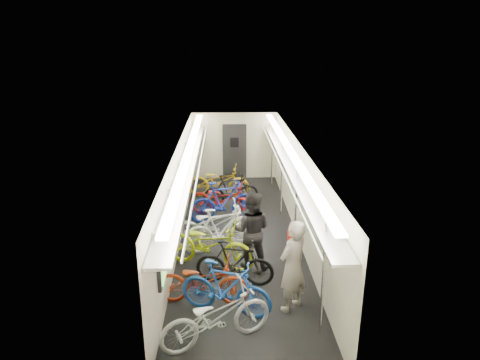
{
  "coord_description": "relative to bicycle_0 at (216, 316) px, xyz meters",
  "views": [
    {
      "loc": [
        -0.36,
        -9.94,
        4.87
      ],
      "look_at": [
        0.06,
        1.26,
        1.15
      ],
      "focal_mm": 32.0,
      "sensor_mm": 36.0,
      "label": 1
    }
  ],
  "objects": [
    {
      "name": "bicycle_2",
      "position": [
        -0.28,
        1.15,
        -0.04
      ],
      "size": [
        1.86,
        0.83,
        0.95
      ],
      "primitive_type": "imported",
      "rotation": [
        0.0,
        0.0,
        1.46
      ],
      "color": "#9D2D11",
      "rests_on": "ground"
    },
    {
      "name": "bicycle_4",
      "position": [
        -0.2,
        2.55,
        0.04
      ],
      "size": [
        2.21,
        1.44,
        1.1
      ],
      "primitive_type": "imported",
      "rotation": [
        0.0,
        0.0,
        1.2
      ],
      "color": "#B4C212",
      "rests_on": "ground"
    },
    {
      "name": "passenger_near",
      "position": [
        1.4,
        0.92,
        0.39
      ],
      "size": [
        0.78,
        0.76,
        1.8
      ],
      "primitive_type": "imported",
      "rotation": [
        0.0,
        0.0,
        3.87
      ],
      "color": "gray",
      "rests_on": "ground"
    },
    {
      "name": "passenger_mid",
      "position": [
        0.74,
        2.51,
        0.37
      ],
      "size": [
        0.97,
        0.82,
        1.77
      ],
      "primitive_type": "imported",
      "rotation": [
        0.0,
        0.0,
        2.95
      ],
      "color": "black",
      "rests_on": "ground"
    },
    {
      "name": "bicycle_8",
      "position": [
        0.1,
        5.37,
        0.0
      ],
      "size": [
        2.08,
        1.33,
        1.03
      ],
      "primitive_type": "imported",
      "rotation": [
        0.0,
        0.0,
        1.21
      ],
      "color": "maroon",
      "rests_on": "ground"
    },
    {
      "name": "bicycle_1",
      "position": [
        0.16,
        0.8,
        0.02
      ],
      "size": [
        1.83,
        1.08,
        1.06
      ],
      "primitive_type": "imported",
      "rotation": [
        0.0,
        0.0,
        1.22
      ],
      "color": "#1C4DAB",
      "rests_on": "ground"
    },
    {
      "name": "bicycle_7",
      "position": [
        0.13,
        5.05,
        0.07
      ],
      "size": [
        2.02,
        1.05,
        1.17
      ],
      "primitive_type": "imported",
      "rotation": [
        0.0,
        0.0,
        1.84
      ],
      "color": "navy",
      "rests_on": "ground"
    },
    {
      "name": "train_car_shell",
      "position": [
        0.17,
        4.67,
        1.14
      ],
      "size": [
        10.0,
        10.0,
        10.0
      ],
      "color": "black",
      "rests_on": "ground"
    },
    {
      "name": "bicycle_6",
      "position": [
        -0.11,
        3.61,
        0.03
      ],
      "size": [
        2.17,
        1.06,
        1.09
      ],
      "primitive_type": "imported",
      "rotation": [
        0.0,
        0.0,
        1.74
      ],
      "color": "silver",
      "rests_on": "ground"
    },
    {
      "name": "bicycle_5",
      "position": [
        0.08,
        3.29,
        0.04
      ],
      "size": [
        1.92,
        0.99,
        1.11
      ],
      "primitive_type": "imported",
      "rotation": [
        0.0,
        0.0,
        1.83
      ],
      "color": "white",
      "rests_on": "ground"
    },
    {
      "name": "bicycle_10",
      "position": [
        -0.02,
        7.01,
        0.01
      ],
      "size": [
        2.05,
        0.93,
        1.04
      ],
      "primitive_type": "imported",
      "rotation": [
        0.0,
        0.0,
        1.44
      ],
      "color": "#C49312",
      "rests_on": "ground"
    },
    {
      "name": "backpack",
      "position": [
        1.46,
        1.23,
        0.77
      ],
      "size": [
        0.29,
        0.2,
        0.38
      ],
      "primitive_type": "cube",
      "rotation": [
        0.0,
        0.0,
        -0.27
      ],
      "color": "red",
      "rests_on": "passenger_near"
    },
    {
      "name": "bicycle_9",
      "position": [
        0.35,
        6.11,
        0.0
      ],
      "size": [
        1.78,
        0.78,
        1.03
      ],
      "primitive_type": "imported",
      "rotation": [
        0.0,
        0.0,
        1.75
      ],
      "color": "black",
      "rests_on": "ground"
    },
    {
      "name": "bicycle_0",
      "position": [
        0.0,
        0.0,
        0.0
      ],
      "size": [
        2.06,
        1.38,
        1.02
      ],
      "primitive_type": "imported",
      "rotation": [
        0.0,
        0.0,
        1.96
      ],
      "color": "silver",
      "rests_on": "ground"
    },
    {
      "name": "bicycle_3",
      "position": [
        0.35,
        1.8,
        -0.02
      ],
      "size": [
        1.69,
        0.77,
        0.98
      ],
      "primitive_type": "imported",
      "rotation": [
        0.0,
        0.0,
        1.38
      ],
      "color": "black",
      "rests_on": "ground"
    }
  ]
}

